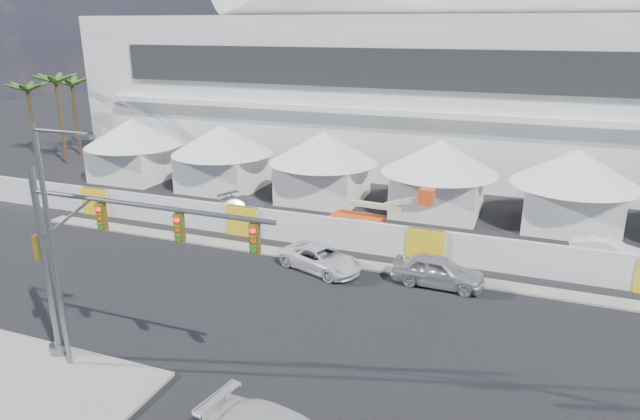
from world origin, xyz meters
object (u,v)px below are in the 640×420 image
at_px(lot_car_a, 607,249).
at_px(streetlight_median, 55,234).
at_px(boom_lift, 367,218).
at_px(traffic_mast, 87,262).
at_px(sedan_silver, 438,271).
at_px(lot_car_c, 249,209).
at_px(pickup_curb, 321,259).

relative_size(lot_car_a, streetlight_median, 0.42).
bearing_deg(streetlight_median, lot_car_a, 43.47).
bearing_deg(boom_lift, traffic_mast, -102.06).
distance_m(sedan_silver, lot_car_c, 15.61).
bearing_deg(boom_lift, pickup_curb, -90.67).
height_order(lot_car_c, streetlight_median, streetlight_median).
xyz_separation_m(lot_car_a, traffic_mast, (-20.14, -19.46, 3.93)).
relative_size(sedan_silver, lot_car_a, 1.18).
height_order(pickup_curb, streetlight_median, streetlight_median).
height_order(traffic_mast, boom_lift, traffic_mast).
distance_m(sedan_silver, traffic_mast, 17.37).
xyz_separation_m(pickup_curb, boom_lift, (0.60, 6.97, 0.24)).
relative_size(lot_car_a, traffic_mast, 0.39).
height_order(sedan_silver, pickup_curb, sedan_silver).
bearing_deg(lot_car_a, pickup_curb, 127.98).
xyz_separation_m(traffic_mast, boom_lift, (5.58, 19.06, -3.67)).
height_order(lot_car_a, traffic_mast, traffic_mast).
xyz_separation_m(lot_car_c, traffic_mast, (2.94, -18.54, 3.84)).
bearing_deg(traffic_mast, lot_car_a, 44.01).
distance_m(traffic_mast, streetlight_median, 1.51).
bearing_deg(sedan_silver, lot_car_c, 68.82).
distance_m(lot_car_a, boom_lift, 14.56).
height_order(lot_car_c, boom_lift, boom_lift).
xyz_separation_m(lot_car_a, lot_car_c, (-23.08, -0.92, 0.08)).
xyz_separation_m(pickup_curb, streetlight_median, (-5.85, -12.55, 5.07)).
bearing_deg(lot_car_a, boom_lift, 103.62).
xyz_separation_m(lot_car_a, boom_lift, (-14.56, -0.39, 0.26)).
bearing_deg(streetlight_median, sedan_silver, 46.44).
distance_m(traffic_mast, boom_lift, 20.20).
bearing_deg(traffic_mast, boom_lift, 73.67).
height_order(pickup_curb, lot_car_a, pickup_curb).
height_order(lot_car_a, lot_car_c, lot_car_c).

